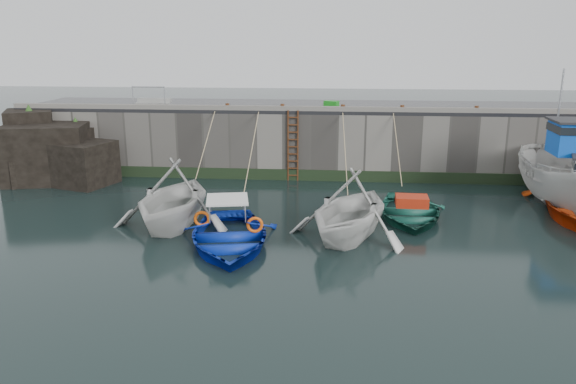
# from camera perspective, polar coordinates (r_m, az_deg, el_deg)

# --- Properties ---
(ground) EXTENTS (120.00, 120.00, 0.00)m
(ground) POSITION_cam_1_polar(r_m,az_deg,el_deg) (16.13, 4.77, -7.54)
(ground) COLOR black
(ground) RESTS_ON ground
(quay_back) EXTENTS (30.00, 5.00, 3.00)m
(quay_back) POSITION_cam_1_polar(r_m,az_deg,el_deg) (27.78, 5.06, 5.38)
(quay_back) COLOR slate
(quay_back) RESTS_ON ground
(road_back) EXTENTS (30.00, 5.00, 0.16)m
(road_back) POSITION_cam_1_polar(r_m,az_deg,el_deg) (27.55, 5.14, 8.62)
(road_back) COLOR black
(road_back) RESTS_ON quay_back
(kerb_back) EXTENTS (30.00, 0.30, 0.20)m
(kerb_back) POSITION_cam_1_polar(r_m,az_deg,el_deg) (25.20, 5.13, 8.42)
(kerb_back) COLOR slate
(kerb_back) RESTS_ON road_back
(algae_back) EXTENTS (30.00, 0.08, 0.50)m
(algae_back) POSITION_cam_1_polar(r_m,az_deg,el_deg) (25.54, 4.97, 1.65)
(algae_back) COLOR black
(algae_back) RESTS_ON ground
(rock_outcrop) EXTENTS (5.85, 4.24, 3.41)m
(rock_outcrop) POSITION_cam_1_polar(r_m,az_deg,el_deg) (27.69, -22.84, 3.71)
(rock_outcrop) COLOR black
(rock_outcrop) RESTS_ON ground
(ladder) EXTENTS (0.51, 0.08, 3.20)m
(ladder) POSITION_cam_1_polar(r_m,az_deg,el_deg) (25.30, 0.49, 4.68)
(ladder) COLOR #3F1E0F
(ladder) RESTS_ON ground
(boat_near_white) EXTENTS (4.58, 5.22, 2.62)m
(boat_near_white) POSITION_cam_1_polar(r_m,az_deg,el_deg) (19.89, -11.48, -3.33)
(boat_near_white) COLOR silver
(boat_near_white) RESTS_ON ground
(boat_near_white_rope) EXTENTS (0.04, 5.05, 3.10)m
(boat_near_white_rope) POSITION_cam_1_polar(r_m,az_deg,el_deg) (24.20, -8.41, 0.16)
(boat_near_white_rope) COLOR tan
(boat_near_white_rope) RESTS_ON ground
(boat_near_blue) EXTENTS (4.53, 5.67, 1.05)m
(boat_near_blue) POSITION_cam_1_polar(r_m,az_deg,el_deg) (17.82, -6.07, -5.31)
(boat_near_blue) COLOR #0B2AAD
(boat_near_blue) RESTS_ON ground
(boat_near_blue_rope) EXTENTS (0.04, 6.56, 3.10)m
(boat_near_blue_rope) POSITION_cam_1_polar(r_m,az_deg,el_deg) (22.98, -3.46, -0.51)
(boat_near_blue_rope) COLOR tan
(boat_near_blue_rope) RESTS_ON ground
(boat_near_blacktrim) EXTENTS (5.65, 6.02, 2.54)m
(boat_near_blacktrim) POSITION_cam_1_polar(r_m,az_deg,el_deg) (18.46, 6.20, -4.57)
(boat_near_blacktrim) COLOR silver
(boat_near_blacktrim) RESTS_ON ground
(boat_near_blacktrim_rope) EXTENTS (0.04, 5.64, 3.10)m
(boat_near_blacktrim_rope) POSITION_cam_1_polar(r_m,az_deg,el_deg) (23.23, 6.01, -0.40)
(boat_near_blacktrim_rope) COLOR tan
(boat_near_blacktrim_rope) RESTS_ON ground
(boat_near_navy) EXTENTS (3.47, 4.73, 0.95)m
(boat_near_navy) POSITION_cam_1_polar(r_m,az_deg,el_deg) (20.86, 12.15, -2.48)
(boat_near_navy) COLOR #195848
(boat_near_navy) RESTS_ON ground
(boat_near_navy_rope) EXTENTS (0.04, 3.70, 3.10)m
(boat_near_navy_rope) POSITION_cam_1_polar(r_m,az_deg,el_deg) (24.51, 11.12, 0.23)
(boat_near_navy_rope) COLOR tan
(boat_near_navy_rope) RESTS_ON ground
(boat_far_white) EXTENTS (2.65, 6.54, 5.49)m
(boat_far_white) POSITION_cam_1_polar(r_m,az_deg,el_deg) (23.87, 26.04, 1.15)
(boat_far_white) COLOR silver
(boat_far_white) RESTS_ON ground
(fish_crate) EXTENTS (0.75, 0.60, 0.29)m
(fish_crate) POSITION_cam_1_polar(r_m,az_deg,el_deg) (26.66, 4.43, 8.90)
(fish_crate) COLOR #1A901D
(fish_crate) RESTS_ON road_back
(railing) EXTENTS (1.60, 1.05, 1.00)m
(railing) POSITION_cam_1_polar(r_m,az_deg,el_deg) (27.69, -13.50, 8.89)
(railing) COLOR #A5A8AD
(railing) RESTS_ON road_back
(bollard_a) EXTENTS (0.18, 0.18, 0.28)m
(bollard_a) POSITION_cam_1_polar(r_m,az_deg,el_deg) (25.78, -6.17, 8.63)
(bollard_a) COLOR #3F1E0F
(bollard_a) RESTS_ON road_back
(bollard_b) EXTENTS (0.18, 0.18, 0.28)m
(bollard_b) POSITION_cam_1_polar(r_m,az_deg,el_deg) (25.42, -0.57, 8.62)
(bollard_b) COLOR #3F1E0F
(bollard_b) RESTS_ON road_back
(bollard_c) EXTENTS (0.18, 0.18, 0.28)m
(bollard_c) POSITION_cam_1_polar(r_m,az_deg,el_deg) (25.30, 5.59, 8.52)
(bollard_c) COLOR #3F1E0F
(bollard_c) RESTS_ON road_back
(bollard_d) EXTENTS (0.18, 0.18, 0.28)m
(bollard_d) POSITION_cam_1_polar(r_m,az_deg,el_deg) (25.45, 11.52, 8.33)
(bollard_d) COLOR #3F1E0F
(bollard_d) RESTS_ON road_back
(bollard_e) EXTENTS (0.18, 0.18, 0.28)m
(bollard_e) POSITION_cam_1_polar(r_m,az_deg,el_deg) (26.00, 18.61, 7.99)
(bollard_e) COLOR #3F1E0F
(bollard_e) RESTS_ON road_back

